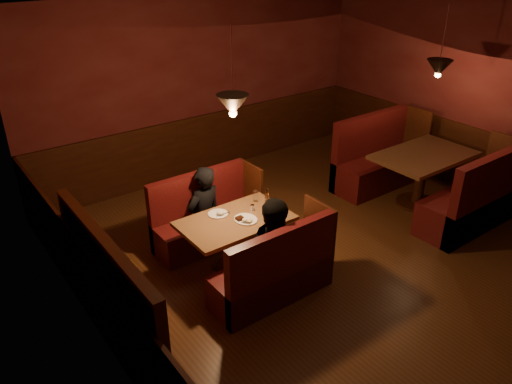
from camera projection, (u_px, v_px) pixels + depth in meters
room at (345, 193)px, 5.57m from camera, size 6.02×7.02×2.92m
main_table at (236, 230)px, 5.84m from camera, size 1.28×0.78×0.90m
main_bench_far at (206, 221)px, 6.47m from camera, size 1.41×0.50×0.96m
main_bench_near at (276, 276)px, 5.43m from camera, size 1.41×0.50×0.96m
second_table at (422, 167)px, 7.26m from camera, size 1.45×0.93×0.82m
second_bench_far at (376, 163)px, 8.01m from camera, size 1.61×0.60×1.15m
second_bench_near at (474, 204)px, 6.77m from camera, size 1.61×0.60×1.15m
diner_a at (203, 194)px, 6.24m from camera, size 0.58×0.43×1.44m
diner_b at (278, 233)px, 5.38m from camera, size 0.74×0.59×1.49m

